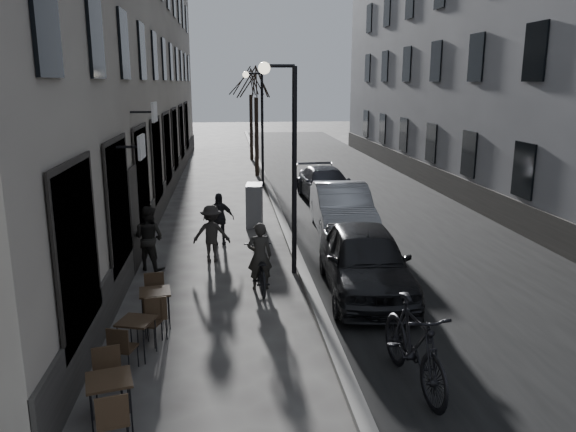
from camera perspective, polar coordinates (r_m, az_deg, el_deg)
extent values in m
plane|color=#3D3937|center=(8.72, 5.59, -18.78)|extent=(120.00, 120.00, 0.00)
cube|color=black|center=(24.28, 6.86, 2.36)|extent=(7.30, 60.00, 0.00)
cube|color=slate|center=(23.72, -1.77, 2.33)|extent=(0.25, 60.00, 0.12)
cylinder|color=black|center=(13.47, 0.65, 4.32)|extent=(0.12, 0.12, 5.00)
cylinder|color=black|center=(13.27, -0.87, 15.01)|extent=(0.70, 0.08, 0.08)
sphere|color=#FFF2CC|center=(13.24, -2.43, 14.79)|extent=(0.28, 0.28, 0.28)
cylinder|color=black|center=(25.35, -2.62, 8.61)|extent=(0.12, 0.12, 5.00)
cylinder|color=black|center=(25.24, -3.50, 14.26)|extent=(0.70, 0.08, 0.08)
sphere|color=#FFF2CC|center=(25.22, -4.32, 14.14)|extent=(0.28, 0.28, 0.28)
cylinder|color=black|center=(28.37, -3.21, 8.01)|extent=(0.20, 0.20, 3.90)
cylinder|color=black|center=(34.34, -3.75, 8.95)|extent=(0.20, 0.20, 3.90)
cube|color=black|center=(8.28, -17.75, -15.57)|extent=(0.73, 0.73, 0.04)
cylinder|color=black|center=(8.24, -19.30, -18.79)|extent=(0.02, 0.02, 0.70)
cylinder|color=black|center=(8.25, -15.63, -18.47)|extent=(0.02, 0.02, 0.70)
cylinder|color=black|center=(8.68, -19.39, -17.06)|extent=(0.02, 0.02, 0.70)
cylinder|color=black|center=(8.68, -15.94, -16.76)|extent=(0.02, 0.02, 0.70)
cube|color=black|center=(10.09, -15.18, -10.25)|extent=(0.70, 0.70, 0.04)
cylinder|color=black|center=(10.14, -16.86, -12.36)|extent=(0.02, 0.02, 0.65)
cylinder|color=black|center=(9.95, -14.41, -12.73)|extent=(0.02, 0.02, 0.65)
cylinder|color=black|center=(10.52, -15.67, -11.32)|extent=(0.02, 0.02, 0.65)
cylinder|color=black|center=(10.33, -13.29, -11.65)|extent=(0.02, 0.02, 0.65)
cube|color=black|center=(11.22, -13.38, -7.50)|extent=(0.66, 0.66, 0.04)
cylinder|color=black|center=(11.13, -14.53, -9.74)|extent=(0.02, 0.02, 0.68)
cylinder|color=black|center=(11.13, -11.97, -9.59)|extent=(0.02, 0.02, 0.68)
cylinder|color=black|center=(11.58, -14.53, -8.80)|extent=(0.02, 0.02, 0.68)
cylinder|color=black|center=(11.58, -12.08, -8.66)|extent=(0.02, 0.02, 0.68)
cube|color=slate|center=(18.44, -3.43, 1.10)|extent=(0.61, 0.98, 1.40)
imported|color=black|center=(12.90, -2.89, -5.38)|extent=(0.72, 1.85, 0.96)
imported|color=#2A2824|center=(12.81, -2.90, -4.08)|extent=(0.59, 0.40, 1.57)
imported|color=black|center=(14.53, -13.94, -2.18)|extent=(1.00, 0.93, 1.65)
imported|color=#272422|center=(14.90, -7.78, -1.77)|extent=(1.02, 0.63, 1.52)
imported|color=black|center=(16.45, -7.05, -0.27)|extent=(0.91, 0.42, 1.53)
imported|color=black|center=(12.69, 7.83, -4.46)|extent=(2.10, 4.59, 1.53)
imported|color=#9C9FA5|center=(17.58, 5.50, 0.68)|extent=(1.90, 4.76, 1.54)
imported|color=#32333B|center=(22.55, 3.83, 3.23)|extent=(2.11, 4.56, 1.29)
imported|color=black|center=(9.08, 12.68, -12.67)|extent=(0.87, 2.36, 1.39)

